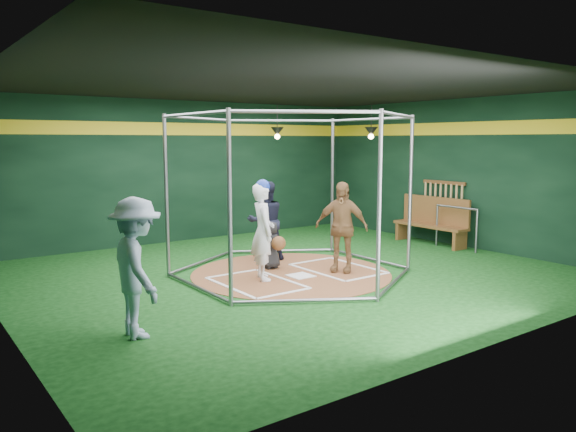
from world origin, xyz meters
TOP-DOWN VIEW (x-y plane):
  - room_shell at (0.00, 0.01)m, footprint 10.10×9.10m
  - clay_disc at (0.00, 0.00)m, footprint 3.80×3.80m
  - home_plate at (0.00, -0.30)m, footprint 0.43×0.43m
  - batter_box_left at (-0.95, -0.25)m, footprint 1.17×1.77m
  - batter_box_right at (0.95, -0.25)m, footprint 1.17×1.77m
  - batting_cage at (-0.00, -0.00)m, footprint 4.05×4.67m
  - bat_rack at (4.93, 0.40)m, footprint 0.07×1.25m
  - pendant_lamp_near at (2.20, 3.60)m, footprint 0.34×0.34m
  - pendant_lamp_far at (4.00, 2.00)m, footprint 0.34×0.34m
  - batter_figure at (-0.69, -0.08)m, footprint 0.61×0.74m
  - visitor_leopard at (0.87, -0.45)m, footprint 0.93×1.08m
  - catcher_figure at (-0.08, 0.52)m, footprint 0.48×0.56m
  - umpire at (0.28, 1.28)m, footprint 0.92×0.79m
  - bystander_blue at (-3.64, -1.60)m, footprint 0.77×1.23m
  - dugout_bench at (4.64, 0.46)m, footprint 0.46×1.98m
  - steel_railing at (4.55, -0.30)m, footprint 0.05×1.16m

SIDE VIEW (x-z plane):
  - clay_disc at x=0.00m, z-range 0.00..0.01m
  - batter_box_left at x=-0.95m, z-range 0.01..0.02m
  - batter_box_right at x=0.95m, z-range 0.01..0.02m
  - home_plate at x=0.00m, z-range 0.01..0.02m
  - catcher_figure at x=-0.08m, z-range 0.02..0.96m
  - dugout_bench at x=4.64m, z-range 0.01..1.17m
  - steel_railing at x=4.55m, z-range 0.17..1.17m
  - umpire at x=0.28m, z-range 0.01..1.67m
  - visitor_leopard at x=0.87m, z-range 0.01..1.75m
  - bystander_blue at x=-3.64m, z-range 0.00..1.82m
  - batter_figure at x=-0.69m, z-range 0.01..1.83m
  - bat_rack at x=4.93m, z-range 0.56..1.54m
  - batting_cage at x=0.00m, z-range 0.00..3.00m
  - room_shell at x=0.00m, z-range -0.01..3.52m
  - pendant_lamp_near at x=2.20m, z-range 2.29..3.19m
  - pendant_lamp_far at x=4.00m, z-range 2.29..3.19m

